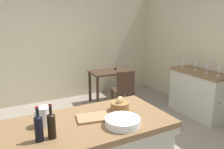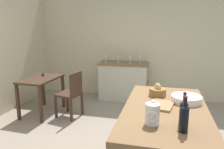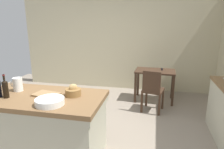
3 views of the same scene
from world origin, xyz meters
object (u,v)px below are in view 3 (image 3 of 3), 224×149
Objects in this scene: bread_basket at (73,92)px; cutting_board at (46,94)px; pitcher at (18,84)px; wine_bottle_dark at (5,88)px; island_table at (44,124)px; wooden_chair at (152,90)px; writing_desk at (155,75)px; wash_bowl at (50,101)px.

bread_basket is 0.37m from cutting_board.
cutting_board is (0.48, -0.08, -0.09)m from pitcher.
cutting_board is 0.51m from wine_bottle_dark.
island_table is 1.84× the size of wooden_chair.
pitcher is 0.75× the size of wine_bottle_dark.
wash_bowl is at bearing -114.85° from writing_desk.
bread_basket is at bearing 16.93° from wine_bottle_dark.
bread_basket is 0.64× the size of cutting_board.
wine_bottle_dark is (0.02, -0.26, 0.03)m from pitcher.
cutting_board is at bearing -9.40° from pitcher.
pitcher is at bearing 164.61° from island_table.
bread_basket reaches higher than wash_bowl.
cutting_board is at bearing 39.06° from island_table.
bread_basket is 0.67× the size of wine_bottle_dark.
island_table is 1.79× the size of writing_desk.
wine_bottle_dark reaches higher than wash_bowl.
wooden_chair is 2.76× the size of cutting_board.
wooden_chair is 2.34m from wash_bowl.
pitcher is 0.68× the size of wash_bowl.
island_table is 7.93× the size of bread_basket.
cutting_board reaches higher than writing_desk.
pitcher reaches higher than bread_basket.
wash_bowl is (0.25, -0.23, 0.45)m from island_table.
writing_desk is 2.91m from wash_bowl.
cutting_board is at bearing -129.00° from wooden_chair.
wine_bottle_dark reaches higher than wooden_chair.
writing_desk is at bearing 50.24° from pitcher.
bread_basket is 0.86m from wine_bottle_dark.
writing_desk is 3.93× the size of pitcher.
wash_bowl is at bearing -115.37° from bread_basket.
island_table is 2.26m from wooden_chair.
island_table is 5.07× the size of cutting_board.
island_table reaches higher than writing_desk.
writing_desk is at bearing 65.23° from bread_basket.
island_table is 5.29× the size of wine_bottle_dark.
writing_desk is at bearing 53.57° from wine_bottle_dark.
cutting_board is at bearing -169.95° from bread_basket.
cutting_board is at bearing -121.03° from writing_desk.
wash_bowl reaches higher than island_table.
wooden_chair is 2.69m from wine_bottle_dark.
wash_bowl is 0.37m from bread_basket.
wooden_chair is at bearing 51.00° from cutting_board.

